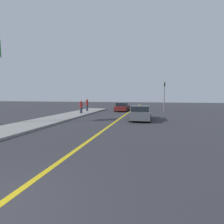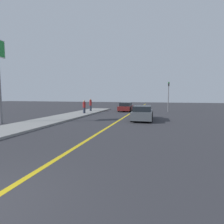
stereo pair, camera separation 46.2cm
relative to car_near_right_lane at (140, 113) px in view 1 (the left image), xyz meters
The scene contains 7 objects.
road_center_line 4.29m from the car_near_right_lane, 119.25° to the left, with size 0.20×60.00×0.01m.
sidewalk_left 8.13m from the car_near_right_lane, behind, with size 3.22×26.08×0.15m.
car_near_right_lane is the anchor object (origin of this frame).
car_ahead_center 9.78m from the car_near_right_lane, 109.52° to the left, with size 1.90×4.64×1.30m.
pedestrian_mid_group 8.13m from the car_near_right_lane, 155.96° to the left, with size 0.35×0.35×1.60m.
pedestrian_far_standing 10.22m from the car_near_right_lane, 140.38° to the left, with size 0.33×0.33×1.75m.
traffic_light 9.68m from the car_near_right_lane, 73.14° to the left, with size 0.18×0.40×4.18m.
Camera 1 is at (3.08, -2.39, 2.29)m, focal length 28.00 mm.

